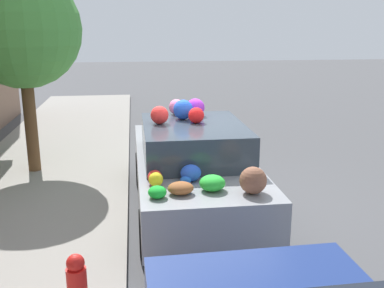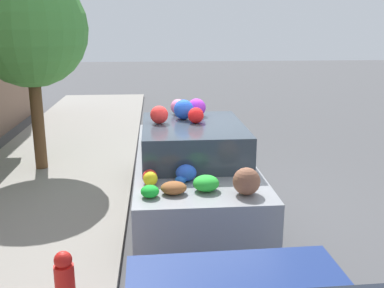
# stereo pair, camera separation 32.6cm
# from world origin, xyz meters

# --- Properties ---
(ground_plane) EXTENTS (60.00, 60.00, 0.00)m
(ground_plane) POSITION_xyz_m (0.00, 0.00, 0.00)
(ground_plane) COLOR #4C4C4F
(sidewalk_curb) EXTENTS (24.00, 3.20, 0.10)m
(sidewalk_curb) POSITION_xyz_m (0.00, 2.70, 0.05)
(sidewalk_curb) COLOR gray
(sidewalk_curb) RESTS_ON ground
(street_tree) EXTENTS (2.22, 2.22, 3.87)m
(street_tree) POSITION_xyz_m (2.23, 2.98, 2.85)
(street_tree) COLOR brown
(street_tree) RESTS_ON sidewalk_curb
(fire_hydrant) EXTENTS (0.20, 0.20, 0.70)m
(fire_hydrant) POSITION_xyz_m (-2.72, 1.56, 0.45)
(fire_hydrant) COLOR red
(fire_hydrant) RESTS_ON sidewalk_curb
(art_car) EXTENTS (4.36, 1.78, 1.81)m
(art_car) POSITION_xyz_m (-0.05, 0.06, 0.79)
(art_car) COLOR gray
(art_car) RESTS_ON ground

